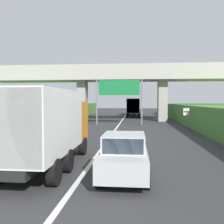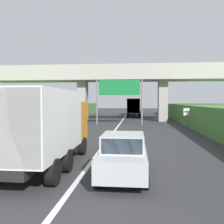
{
  "view_description": "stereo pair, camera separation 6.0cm",
  "coord_description": "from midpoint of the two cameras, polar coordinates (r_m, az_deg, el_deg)",
  "views": [
    {
      "loc": [
        2.12,
        -3.26,
        2.97
      ],
      "look_at": [
        0.0,
        18.61,
        2.0
      ],
      "focal_mm": 39.54,
      "sensor_mm": 36.0,
      "label": 1
    },
    {
      "loc": [
        2.18,
        -3.25,
        2.97
      ],
      "look_at": [
        0.0,
        18.61,
        2.0
      ],
      "focal_mm": 39.54,
      "sensor_mm": 36.0,
      "label": 2
    }
  ],
  "objects": [
    {
      "name": "speed_limit_sign",
      "position": [
        27.04,
        16.73,
        -0.75
      ],
      "size": [
        0.6,
        0.08,
        2.23
      ],
      "color": "slate",
      "rests_on": "ground"
    },
    {
      "name": "construction_barrel_5",
      "position": [
        37.17,
        -8.27,
        -1.37
      ],
      "size": [
        0.57,
        0.57,
        0.9
      ],
      "color": "orange",
      "rests_on": "ground"
    },
    {
      "name": "truck_white",
      "position": [
        46.24,
        4.91,
        1.23
      ],
      "size": [
        2.44,
        7.3,
        3.44
      ],
      "color": "black",
      "rests_on": "ground"
    },
    {
      "name": "car_silver",
      "position": [
        9.73,
        2.64,
        -10.02
      ],
      "size": [
        1.86,
        4.1,
        1.72
      ],
      "color": "#B2B5B7",
      "rests_on": "ground"
    },
    {
      "name": "lane_centre_stripe",
      "position": [
        30.54,
        1.48,
        -3.05
      ],
      "size": [
        0.2,
        94.14,
        0.01
      ],
      "primitive_type": "cube",
      "color": "white",
      "rests_on": "ground"
    },
    {
      "name": "construction_barrel_1",
      "position": [
        18.89,
        -22.4,
        -5.3
      ],
      "size": [
        0.57,
        0.57,
        0.9
      ],
      "color": "orange",
      "rests_on": "ground"
    },
    {
      "name": "construction_barrel_2",
      "position": [
        23.23,
        -16.51,
        -3.78
      ],
      "size": [
        0.57,
        0.57,
        0.9
      ],
      "color": "orange",
      "rests_on": "ground"
    },
    {
      "name": "overpass_bridge",
      "position": [
        37.3,
        2.23,
        7.59
      ],
      "size": [
        40.0,
        4.8,
        8.23
      ],
      "color": "#ADA89E",
      "rests_on": "ground"
    },
    {
      "name": "construction_barrel_4",
      "position": [
        32.41,
        -9.91,
        -1.95
      ],
      "size": [
        0.57,
        0.57,
        0.9
      ],
      "color": "orange",
      "rests_on": "ground"
    },
    {
      "name": "overhead_highway_sign",
      "position": [
        31.12,
        1.58,
        4.92
      ],
      "size": [
        5.88,
        0.18,
        5.73
      ],
      "color": "slate",
      "rests_on": "ground"
    },
    {
      "name": "truck_red",
      "position": [
        53.8,
        5.19,
        1.41
      ],
      "size": [
        2.44,
        7.3,
        3.44
      ],
      "color": "black",
      "rests_on": "ground"
    },
    {
      "name": "truck_orange",
      "position": [
        11.3,
        -14.83,
        -2.82
      ],
      "size": [
        2.44,
        7.3,
        3.44
      ],
      "color": "black",
      "rests_on": "ground"
    },
    {
      "name": "car_yellow",
      "position": [
        18.3,
        -17.42,
        -4.22
      ],
      "size": [
        1.86,
        4.1,
        1.72
      ],
      "color": "gold",
      "rests_on": "ground"
    },
    {
      "name": "construction_barrel_3",
      "position": [
        27.81,
        -12.93,
        -2.72
      ],
      "size": [
        0.57,
        0.57,
        0.9
      ],
      "color": "orange",
      "rests_on": "ground"
    }
  ]
}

